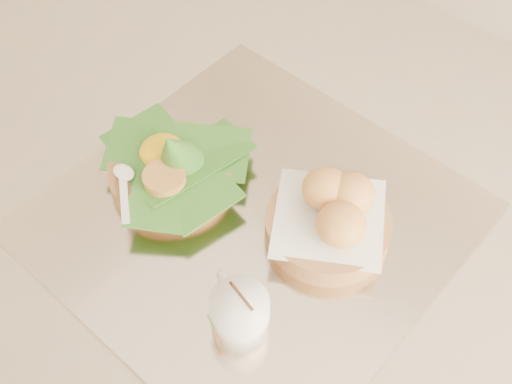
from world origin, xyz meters
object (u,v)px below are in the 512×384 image
Objects in this scene: cafe_table at (253,275)px; rice_basket at (170,166)px; bread_basket at (332,217)px; coffee_mug at (239,312)px.

rice_basket is at bearing -169.72° from cafe_table.
bread_basket is 1.60× the size of coffee_mug.
coffee_mug is (-0.01, -0.25, -0.00)m from bread_basket.
rice_basket is 0.33m from bread_basket.
rice_basket is at bearing -162.37° from bread_basket.
rice_basket reaches higher than cafe_table.
cafe_table is 0.31m from bread_basket.
cafe_table is 0.35m from coffee_mug.
bread_basket is (0.31, 0.10, 0.01)m from rice_basket.
coffee_mug is at bearing -26.05° from rice_basket.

